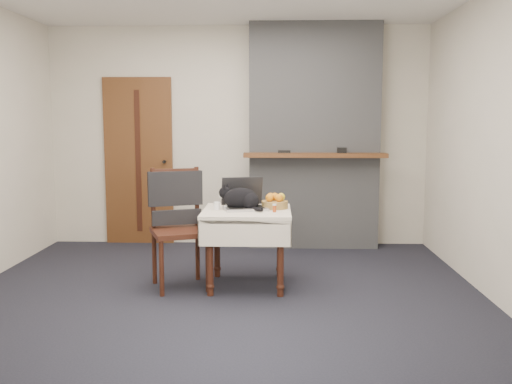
# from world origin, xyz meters

# --- Properties ---
(ground) EXTENTS (4.50, 4.50, 0.00)m
(ground) POSITION_xyz_m (0.00, 0.00, 0.00)
(ground) COLOR black
(ground) RESTS_ON ground
(room_shell) EXTENTS (4.52, 4.01, 2.61)m
(room_shell) POSITION_xyz_m (0.00, 0.46, 1.76)
(room_shell) COLOR beige
(room_shell) RESTS_ON ground
(door) EXTENTS (0.82, 0.10, 2.00)m
(door) POSITION_xyz_m (-1.20, 1.97, 1.00)
(door) COLOR brown
(door) RESTS_ON ground
(chimney) EXTENTS (1.62, 0.48, 2.60)m
(chimney) POSITION_xyz_m (0.90, 1.85, 1.30)
(chimney) COLOR gray
(chimney) RESTS_ON ground
(side_table) EXTENTS (0.78, 0.78, 0.70)m
(side_table) POSITION_xyz_m (0.19, 0.17, 0.59)
(side_table) COLOR #39140F
(side_table) RESTS_ON ground
(laptop) EXTENTS (0.45, 0.41, 0.28)m
(laptop) POSITION_xyz_m (0.17, 0.23, 0.77)
(laptop) COLOR #B7B7BC
(laptop) RESTS_ON side_table
(cat) EXTENTS (0.42, 0.31, 0.22)m
(cat) POSITION_xyz_m (0.15, 0.18, 0.80)
(cat) COLOR black
(cat) RESTS_ON side_table
(cream_jar) EXTENTS (0.06, 0.06, 0.07)m
(cream_jar) POSITION_xyz_m (-0.07, 0.16, 0.73)
(cream_jar) COLOR white
(cream_jar) RESTS_ON side_table
(pill_bottle) EXTENTS (0.04, 0.04, 0.07)m
(pill_bottle) POSITION_xyz_m (0.44, 0.04, 0.74)
(pill_bottle) COLOR #A53D14
(pill_bottle) RESTS_ON side_table
(fruit_basket) EXTENTS (0.24, 0.24, 0.14)m
(fruit_basket) POSITION_xyz_m (0.45, 0.27, 0.75)
(fruit_basket) COLOR #A18141
(fruit_basket) RESTS_ON side_table
(desk_clutter) EXTENTS (0.15, 0.05, 0.01)m
(desk_clutter) POSITION_xyz_m (0.35, 0.18, 0.70)
(desk_clutter) COLOR black
(desk_clutter) RESTS_ON side_table
(chair) EXTENTS (0.61, 0.61, 1.07)m
(chair) POSITION_xyz_m (-0.44, 0.21, 0.68)
(chair) COLOR #39140F
(chair) RESTS_ON ground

